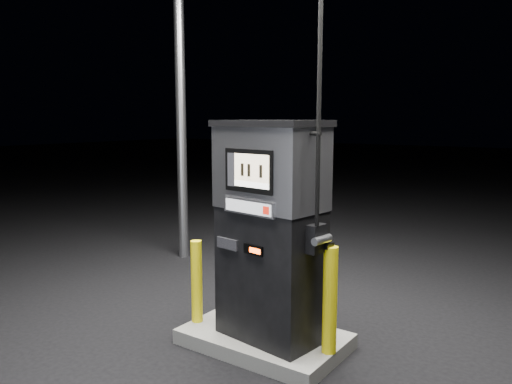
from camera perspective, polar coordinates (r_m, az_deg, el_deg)
The scene contains 5 objects.
ground at distance 5.33m, azimuth 0.94°, elevation -17.15°, with size 80.00×80.00×0.00m, color black.
pump_island at distance 5.30m, azimuth 0.94°, elevation -16.42°, with size 1.60×1.00×0.15m, color slate.
fuel_dispenser at distance 4.81m, azimuth 1.69°, elevation -4.24°, with size 1.21×0.77×4.42m.
bollard_left at distance 5.40m, azimuth -6.79°, elevation -10.11°, with size 0.12×0.12×0.88m, color #FFEB0E.
bollard_right at distance 4.71m, azimuth 8.44°, elevation -12.13°, with size 0.13×0.13×1.01m, color #FFEB0E.
Camera 1 is at (2.70, -3.98, 2.29)m, focal length 35.00 mm.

